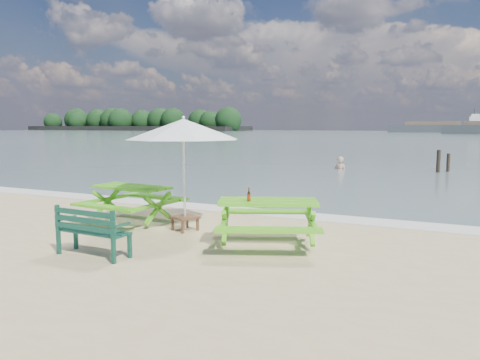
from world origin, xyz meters
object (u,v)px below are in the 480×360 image
at_px(picnic_table_right, 268,224).
at_px(patio_umbrella, 184,129).
at_px(picnic_table_left, 132,205).
at_px(beer_bottle, 249,197).
at_px(park_bench, 94,241).
at_px(swimmer, 340,174).
at_px(side_table, 185,223).

xyz_separation_m(picnic_table_right, patio_umbrella, (-2.03, 0.42, 1.70)).
xyz_separation_m(picnic_table_left, beer_bottle, (3.26, -0.83, 0.52)).
height_order(park_bench, beer_bottle, beer_bottle).
xyz_separation_m(park_bench, swimmer, (0.03, 17.29, -0.53)).
distance_m(park_bench, swimmer, 17.30).
xyz_separation_m(picnic_table_left, patio_umbrella, (1.50, -0.16, 1.70)).
height_order(side_table, swimmer, swimmer).
xyz_separation_m(patio_umbrella, beer_bottle, (1.77, -0.67, -1.18)).
bearing_deg(side_table, patio_umbrella, 180.00).
bearing_deg(picnic_table_right, side_table, 168.43).
distance_m(patio_umbrella, swimmer, 15.21).
relative_size(picnic_table_right, side_table, 4.10).
bearing_deg(picnic_table_right, picnic_table_left, 170.74).
height_order(park_bench, patio_umbrella, patio_umbrella).
distance_m(side_table, swimmer, 15.03).
bearing_deg(patio_umbrella, picnic_table_left, 173.91).
bearing_deg(patio_umbrella, picnic_table_right, -11.57).
distance_m(park_bench, side_table, 2.30).
xyz_separation_m(picnic_table_left, park_bench, (1.13, -2.43, -0.15)).
height_order(picnic_table_left, beer_bottle, beer_bottle).
bearing_deg(swimmer, park_bench, -90.11).
distance_m(park_bench, beer_bottle, 2.75).
bearing_deg(beer_bottle, park_bench, -143.03).
distance_m(picnic_table_left, swimmer, 14.92).
relative_size(park_bench, patio_umbrella, 0.44).
bearing_deg(side_table, beer_bottle, -20.69).
height_order(beer_bottle, swimmer, beer_bottle).
height_order(patio_umbrella, beer_bottle, patio_umbrella).
relative_size(picnic_table_left, patio_umbrella, 0.69).
bearing_deg(picnic_table_right, beer_bottle, -136.48).
bearing_deg(patio_umbrella, swimmer, 91.27).
xyz_separation_m(picnic_table_left, side_table, (1.50, -0.16, -0.24)).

